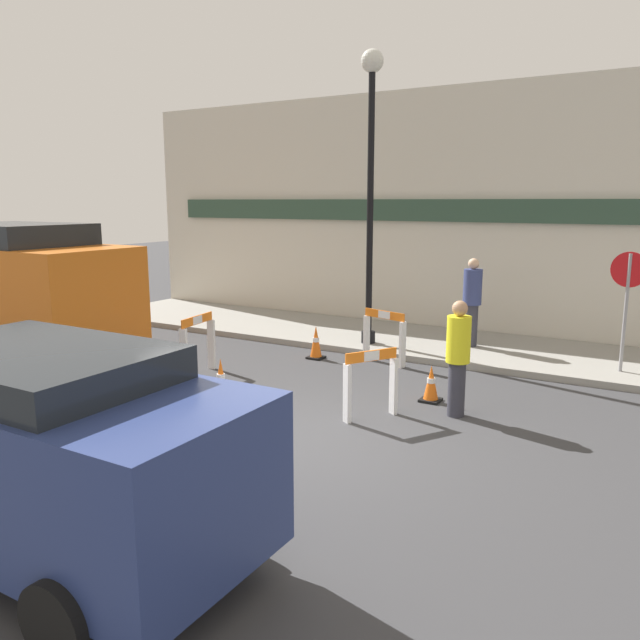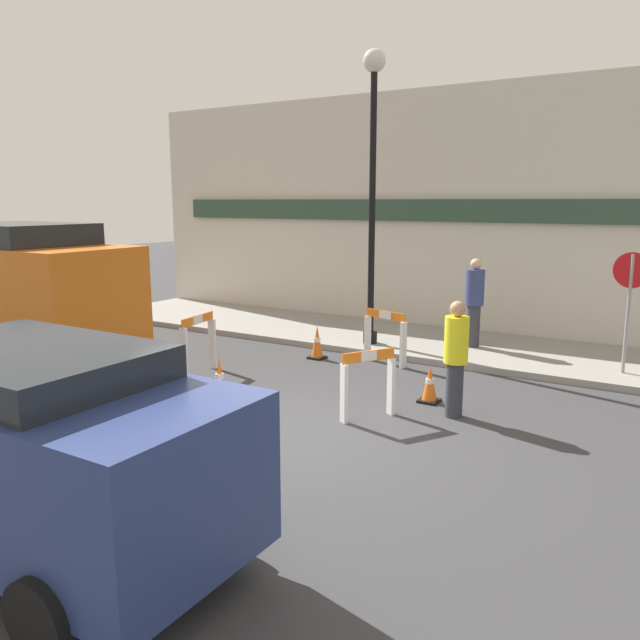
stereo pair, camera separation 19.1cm
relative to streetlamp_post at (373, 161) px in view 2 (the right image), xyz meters
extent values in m
plane|color=#38383A|center=(1.26, -5.11, -3.78)|extent=(60.00, 60.00, 0.00)
cube|color=gray|center=(1.26, 0.88, -3.72)|extent=(18.00, 2.98, 0.12)
cube|color=beige|center=(1.26, 2.45, -1.03)|extent=(18.00, 0.12, 5.50)
cube|color=#2D4738|center=(1.26, 2.34, -0.98)|extent=(16.20, 0.10, 0.50)
cylinder|color=black|center=(0.00, 0.00, -3.53)|extent=(0.29, 0.29, 0.24)
cylinder|color=black|center=(0.00, 0.00, -0.99)|extent=(0.13, 0.13, 5.33)
sphere|color=silver|center=(0.00, 0.00, 1.86)|extent=(0.44, 0.44, 0.44)
cylinder|color=gray|center=(4.72, 0.21, -2.64)|extent=(0.06, 0.06, 2.03)
cylinder|color=red|center=(4.72, 0.21, -1.90)|extent=(0.60, 0.12, 0.60)
cube|color=white|center=(1.67, -4.10, -3.36)|extent=(0.14, 0.12, 0.83)
cube|color=white|center=(2.07, -3.45, -3.36)|extent=(0.14, 0.12, 0.83)
cube|color=orange|center=(1.87, -3.78, -2.87)|extent=(0.46, 0.71, 0.15)
cube|color=white|center=(1.87, -3.78, -2.87)|extent=(0.16, 0.23, 0.14)
cube|color=white|center=(1.20, -1.05, -3.35)|extent=(0.09, 0.14, 0.86)
cube|color=white|center=(0.36, -0.82, -3.35)|extent=(0.09, 0.14, 0.86)
cube|color=orange|center=(0.78, -0.93, -2.85)|extent=(0.91, 0.27, 0.15)
cube|color=white|center=(0.78, -0.93, -2.85)|extent=(0.28, 0.10, 0.14)
cube|color=white|center=(-1.77, -2.86, -3.32)|extent=(0.14, 0.08, 0.91)
cube|color=white|center=(-1.64, -3.72, -3.32)|extent=(0.14, 0.08, 0.91)
cube|color=orange|center=(-1.71, -3.29, -2.79)|extent=(0.16, 0.93, 0.15)
cube|color=white|center=(-1.71, -3.29, -2.79)|extent=(0.07, 0.28, 0.14)
cube|color=black|center=(-0.41, -4.26, -3.76)|extent=(0.30, 0.30, 0.04)
cone|color=orange|center=(-0.41, -4.26, -3.42)|extent=(0.23, 0.23, 0.64)
cylinder|color=white|center=(-0.41, -4.26, -3.39)|extent=(0.13, 0.13, 0.09)
cube|color=black|center=(-0.51, -1.25, -3.76)|extent=(0.30, 0.30, 0.04)
cone|color=orange|center=(-0.51, -1.25, -3.43)|extent=(0.23, 0.22, 0.61)
cylinder|color=white|center=(-0.51, -1.25, -3.40)|extent=(0.13, 0.13, 0.09)
cube|color=black|center=(2.34, -2.64, -3.76)|extent=(0.30, 0.30, 0.04)
cone|color=orange|center=(2.34, -2.64, -3.47)|extent=(0.23, 0.22, 0.53)
cylinder|color=white|center=(2.34, -2.64, -3.45)|extent=(0.13, 0.13, 0.07)
cylinder|color=#33333D|center=(2.88, -3.08, -3.38)|extent=(0.27, 0.27, 0.79)
cylinder|color=yellow|center=(2.88, -3.08, -2.66)|extent=(0.37, 0.37, 0.66)
sphere|color=tan|center=(2.88, -3.08, -2.23)|extent=(0.24, 0.24, 0.22)
cylinder|color=#33333D|center=(1.91, 0.78, -3.23)|extent=(0.27, 0.27, 0.85)
cylinder|color=navy|center=(1.91, 0.78, -2.45)|extent=(0.37, 0.37, 0.71)
sphere|color=#DBAD89|center=(1.91, 0.78, -1.99)|extent=(0.22, 0.22, 0.22)
cube|color=navy|center=(0.91, -8.26, -2.85)|extent=(4.04, 1.66, 1.25)
cube|color=#1E2328|center=(0.91, -8.26, -2.23)|extent=(2.22, 1.53, 0.56)
cylinder|color=black|center=(2.17, -7.43, -3.48)|extent=(0.60, 0.18, 0.60)
cylinder|color=black|center=(2.17, -9.10, -3.48)|extent=(0.60, 0.18, 0.60)
cylinder|color=black|center=(-0.34, -7.43, -3.48)|extent=(0.60, 0.18, 0.60)
cube|color=#D16619|center=(-5.40, -4.16, -2.53)|extent=(4.83, 2.08, 1.90)
cube|color=#1E2328|center=(-5.40, -4.16, -1.58)|extent=(2.66, 1.92, 0.79)
cylinder|color=black|center=(-3.90, -3.12, -3.48)|extent=(0.60, 0.18, 0.60)
cylinder|color=black|center=(-3.90, -5.20, -3.48)|extent=(0.60, 0.18, 0.60)
cylinder|color=black|center=(-6.90, -3.12, -3.48)|extent=(0.60, 0.18, 0.60)
camera|label=1|loc=(5.48, -11.37, -0.77)|focal=35.00mm
camera|label=2|loc=(5.64, -11.27, -0.77)|focal=35.00mm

